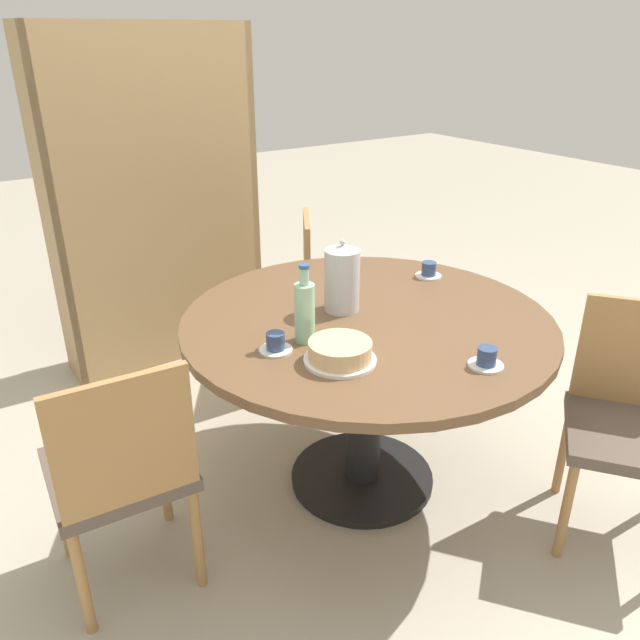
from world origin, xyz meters
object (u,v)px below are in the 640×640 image
object	(u,v)px
coffee_pot	(342,278)
water_bottle	(305,311)
chair_b	(333,290)
chair_a	(631,418)
cup_a	(276,344)
cup_b	(429,271)
cake_main	(340,352)
chair_c	(121,470)
bookshelf	(156,209)
cup_c	(486,359)

from	to	relation	value
coffee_pot	water_bottle	world-z (taller)	coffee_pot
chair_b	chair_a	bearing A→B (deg)	-141.90
coffee_pot	cup_a	xyz separation A→B (m)	(-0.38, -0.15, -0.10)
chair_a	cup_b	world-z (taller)	chair_a
chair_a	cake_main	distance (m)	1.08
chair_a	chair_c	bearing A→B (deg)	-152.15
chair_b	coffee_pot	size ratio (longest dim) A/B	3.12
bookshelf	water_bottle	world-z (taller)	bookshelf
chair_a	coffee_pot	bearing A→B (deg)	-178.95
bookshelf	water_bottle	bearing A→B (deg)	87.25
cake_main	cup_a	world-z (taller)	cake_main
bookshelf	cup_a	xyz separation A→B (m)	(-0.20, -1.56, -0.08)
coffee_pot	chair_c	bearing A→B (deg)	-173.42
bookshelf	cup_c	distance (m)	2.05
water_bottle	cup_a	bearing A→B (deg)	-175.30
chair_a	chair_b	size ratio (longest dim) A/B	1.00
chair_b	cup_a	distance (m)	1.26
water_bottle	cup_b	world-z (taller)	water_bottle
cup_b	cup_c	xyz separation A→B (m)	(-0.40, -0.68, 0.00)
chair_b	chair_c	world-z (taller)	same
cup_b	cup_c	world-z (taller)	same
coffee_pot	cup_c	size ratio (longest dim) A/B	2.47
bookshelf	water_bottle	size ratio (longest dim) A/B	6.38
cup_a	cup_b	xyz separation A→B (m)	(0.89, 0.22, 0.00)
chair_c	cup_c	xyz separation A→B (m)	(1.03, -0.50, 0.30)
chair_b	cake_main	world-z (taller)	chair_b
chair_a	cup_c	size ratio (longest dim) A/B	7.69
cake_main	cup_a	size ratio (longest dim) A/B	2.09
chair_a	water_bottle	size ratio (longest dim) A/B	3.13
chair_a	cup_c	distance (m)	0.66
bookshelf	cup_c	bearing A→B (deg)	98.34
cup_b	chair_c	bearing A→B (deg)	-172.88
cake_main	cup_b	distance (m)	0.86
chair_a	cup_a	world-z (taller)	chair_a
chair_a	chair_b	distance (m)	1.56
chair_a	cup_c	xyz separation A→B (m)	(-0.54, 0.22, 0.30)
cake_main	cup_c	xyz separation A→B (m)	(0.36, -0.28, -0.01)
cake_main	cup_a	xyz separation A→B (m)	(-0.13, 0.18, -0.01)
chair_b	chair_c	xyz separation A→B (m)	(-1.39, -0.83, 0.00)
chair_b	water_bottle	distance (m)	1.20
bookshelf	cup_c	xyz separation A→B (m)	(0.30, -2.02, -0.08)
chair_a	bookshelf	size ratio (longest dim) A/B	0.49
cup_a	chair_b	bearing A→B (deg)	45.71
cup_c	bookshelf	bearing A→B (deg)	98.34
water_bottle	cup_c	distance (m)	0.60
cup_a	water_bottle	bearing A→B (deg)	4.70
coffee_pot	cup_b	bearing A→B (deg)	8.07
cup_a	cup_b	world-z (taller)	same
bookshelf	water_bottle	xyz separation A→B (m)	(-0.07, -1.55, 0.00)
cake_main	water_bottle	bearing A→B (deg)	93.32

